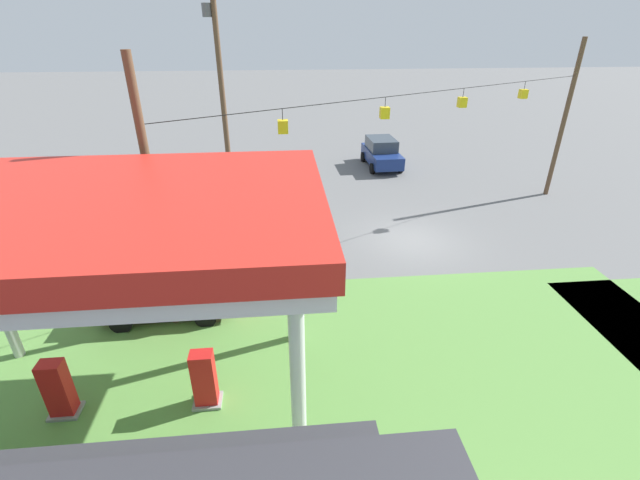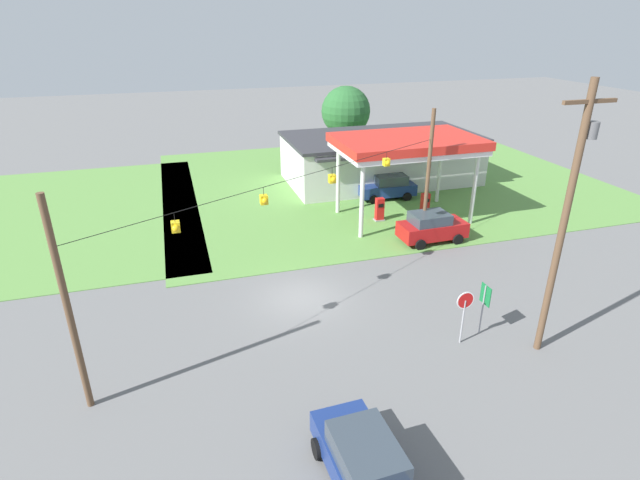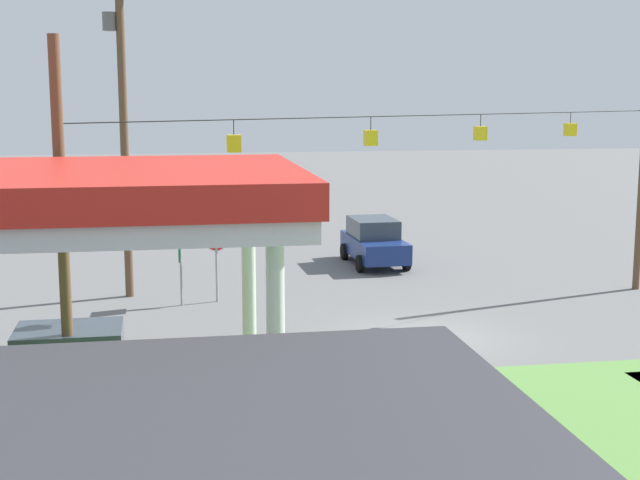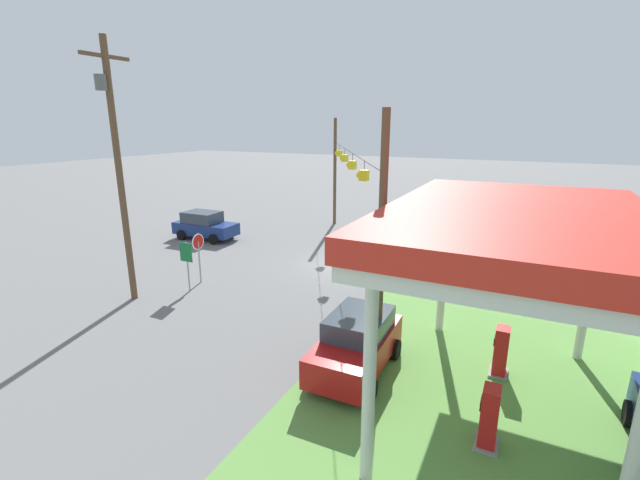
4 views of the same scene
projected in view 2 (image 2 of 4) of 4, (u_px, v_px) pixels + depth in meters
The scene contains 15 objects.
ground_plane at pixel (302, 298), 24.93m from camera, with size 160.00×160.00×0.00m, color slate.
grass_verge_station_corner at pixel (380, 180), 42.84m from camera, with size 36.00×28.00×0.04m, color #5B8E42.
grass_verge_opposite_corner at pixel (21, 219), 34.66m from camera, with size 24.00×24.00×0.04m, color #5B8E42.
gas_station_canopy at pixel (407, 145), 32.77m from camera, with size 9.34×5.99×5.68m.
gas_station_store at pixel (381, 158), 42.02m from camera, with size 15.83×8.83×3.92m.
fuel_pump_near at pixel (380, 210), 34.11m from camera, with size 0.71×0.56×1.64m.
fuel_pump_far at pixel (425, 205), 35.02m from camera, with size 0.71×0.56×1.64m.
car_at_pumps_front at pixel (432, 227), 30.89m from camera, with size 4.19×2.17×1.89m.
car_at_pumps_rear at pixel (387, 186), 38.26m from camera, with size 4.41×2.26×1.88m.
car_on_crossroad at pixel (363, 462), 14.62m from camera, with size 2.23×4.44×1.87m.
stop_sign_roadside at pixel (465, 306), 20.84m from camera, with size 0.80×0.08×2.50m.
route_sign at pixel (485, 300), 21.53m from camera, with size 0.10×0.70×2.40m.
utility_pole_main at pixel (567, 213), 18.72m from camera, with size 2.20×0.44×11.03m.
signal_span_gantry at pixel (301, 216), 23.10m from camera, with size 18.79×10.24×8.10m.
tree_behind_station at pixel (346, 111), 48.17m from camera, with size 4.73×4.73×6.90m.
Camera 2 is at (-5.38, -20.88, 12.89)m, focal length 28.00 mm.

